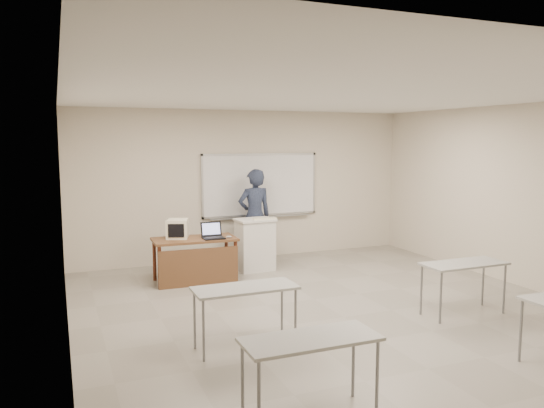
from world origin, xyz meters
name	(u,v)px	position (x,y,z in m)	size (l,w,h in m)	color
floor	(344,318)	(0.00, 0.00, -0.01)	(7.00, 8.00, 0.01)	gray
whiteboard	(260,186)	(0.30, 3.97, 1.48)	(2.48, 0.10, 1.31)	white
student_desks	(405,296)	(0.00, -1.35, 0.67)	(4.40, 2.20, 0.73)	#9B9C97
instructor_desk	(196,252)	(-1.43, 2.49, 0.54)	(1.40, 0.70, 0.75)	brown
podium	(255,244)	(-0.20, 2.95, 0.48)	(0.69, 0.50, 0.96)	silver
crt_monitor	(178,229)	(-1.68, 2.73, 0.91)	(0.35, 0.40, 0.33)	beige
laptop	(213,235)	(-1.14, 2.48, 0.81)	(0.36, 0.33, 0.27)	black
mouse	(229,237)	(-0.88, 2.40, 0.77)	(0.10, 0.06, 0.04)	#A2A4A9
keyboard	(265,219)	(-0.05, 2.83, 0.98)	(0.43, 0.14, 0.02)	beige
presenter	(255,216)	(0.03, 3.58, 0.92)	(0.68, 0.44, 1.85)	black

